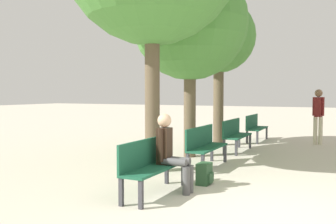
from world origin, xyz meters
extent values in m
plane|color=beige|center=(0.00, 0.00, 0.00)|extent=(80.00, 80.00, 0.00)
cube|color=#195138|center=(-1.89, 0.35, 0.44)|extent=(0.42, 1.60, 0.04)
cube|color=#195138|center=(-2.09, 0.35, 0.68)|extent=(0.04, 1.60, 0.44)
cube|color=#38383D|center=(-1.73, -0.41, 0.21)|extent=(0.06, 0.06, 0.42)
cube|color=#38383D|center=(-1.73, 1.10, 0.21)|extent=(0.06, 0.06, 0.42)
cube|color=#38383D|center=(-2.06, -0.41, 0.21)|extent=(0.06, 0.06, 0.42)
cube|color=#38383D|center=(-2.06, 1.10, 0.21)|extent=(0.06, 0.06, 0.42)
cube|color=#195138|center=(-1.89, 2.84, 0.44)|extent=(0.42, 1.60, 0.04)
cube|color=#195138|center=(-2.09, 2.84, 0.68)|extent=(0.04, 1.60, 0.44)
cube|color=#38383D|center=(-1.73, 2.08, 0.21)|extent=(0.06, 0.06, 0.42)
cube|color=#38383D|center=(-1.73, 3.59, 0.21)|extent=(0.06, 0.06, 0.42)
cube|color=#38383D|center=(-2.06, 2.08, 0.21)|extent=(0.06, 0.06, 0.42)
cube|color=#38383D|center=(-2.06, 3.59, 0.21)|extent=(0.06, 0.06, 0.42)
cube|color=#195138|center=(-1.89, 5.33, 0.44)|extent=(0.42, 1.60, 0.04)
cube|color=#195138|center=(-2.09, 5.33, 0.68)|extent=(0.04, 1.60, 0.44)
cube|color=#38383D|center=(-1.73, 4.57, 0.21)|extent=(0.06, 0.06, 0.42)
cube|color=#38383D|center=(-1.73, 6.08, 0.21)|extent=(0.06, 0.06, 0.42)
cube|color=#38383D|center=(-2.06, 4.57, 0.21)|extent=(0.06, 0.06, 0.42)
cube|color=#38383D|center=(-2.06, 6.08, 0.21)|extent=(0.06, 0.06, 0.42)
cube|color=#195138|center=(-1.89, 7.82, 0.44)|extent=(0.42, 1.60, 0.04)
cube|color=#195138|center=(-2.09, 7.82, 0.68)|extent=(0.04, 1.60, 0.44)
cube|color=#38383D|center=(-1.73, 7.06, 0.21)|extent=(0.06, 0.06, 0.42)
cube|color=#38383D|center=(-1.73, 8.57, 0.21)|extent=(0.06, 0.06, 0.42)
cube|color=#38383D|center=(-2.06, 7.06, 0.21)|extent=(0.06, 0.06, 0.42)
cube|color=#38383D|center=(-2.06, 8.57, 0.21)|extent=(0.06, 0.06, 0.42)
cylinder|color=brown|center=(-2.79, 1.91, 1.73)|extent=(0.31, 0.31, 3.46)
cylinder|color=brown|center=(-2.79, 3.94, 1.32)|extent=(0.31, 0.31, 2.63)
sphere|color=#478438|center=(-2.79, 3.94, 3.44)|extent=(2.94, 2.94, 2.94)
cylinder|color=brown|center=(-2.79, 6.28, 1.39)|extent=(0.32, 0.32, 2.79)
sphere|color=#478438|center=(-2.79, 6.28, 3.41)|extent=(2.27, 2.27, 2.27)
cylinder|color=#4C4C4C|center=(-1.66, 0.56, 0.52)|extent=(0.43, 0.13, 0.13)
cylinder|color=#4C4C4C|center=(-1.44, 0.56, 0.23)|extent=(0.13, 0.13, 0.46)
cylinder|color=#4C4C4C|center=(-1.66, 0.71, 0.52)|extent=(0.43, 0.13, 0.13)
cylinder|color=#4C4C4C|center=(-1.44, 0.71, 0.23)|extent=(0.13, 0.13, 0.46)
cube|color=black|center=(-1.87, 0.64, 0.76)|extent=(0.20, 0.23, 0.61)
cylinder|color=black|center=(-1.87, 0.51, 0.79)|extent=(0.09, 0.09, 0.55)
cylinder|color=black|center=(-1.87, 0.77, 0.79)|extent=(0.09, 0.09, 0.55)
sphere|color=tan|center=(-1.87, 0.64, 1.19)|extent=(0.23, 0.23, 0.23)
cube|color=#284C2D|center=(-1.42, 1.34, 0.19)|extent=(0.21, 0.32, 0.39)
cube|color=#284C2D|center=(-1.30, 1.34, 0.14)|extent=(0.04, 0.23, 0.17)
cylinder|color=beige|center=(-0.05, 7.86, 0.44)|extent=(0.13, 0.13, 0.89)
cylinder|color=beige|center=(0.10, 7.86, 0.44)|extent=(0.13, 0.13, 0.89)
cube|color=maroon|center=(0.02, 7.86, 1.20)|extent=(0.25, 0.27, 0.63)
cylinder|color=maroon|center=(-0.11, 7.86, 1.22)|extent=(0.09, 0.09, 0.60)
cylinder|color=maroon|center=(0.16, 7.86, 1.22)|extent=(0.09, 0.09, 0.60)
sphere|color=brown|center=(0.02, 7.86, 1.64)|extent=(0.24, 0.24, 0.24)
camera|label=1|loc=(0.90, -4.95, 1.65)|focal=40.00mm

